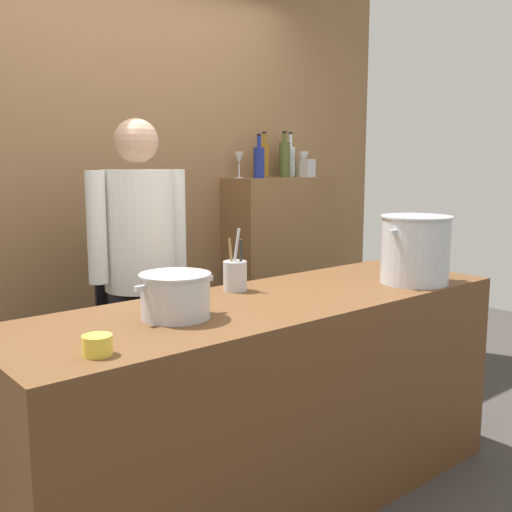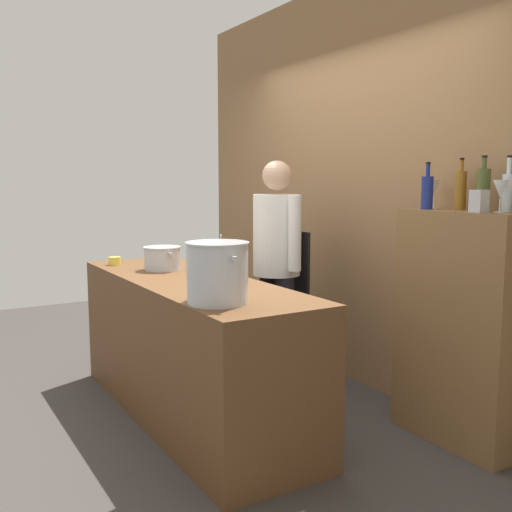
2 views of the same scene
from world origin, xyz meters
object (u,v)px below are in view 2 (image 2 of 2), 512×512
at_px(stockpot_small, 162,258).
at_px(wine_bottle_amber, 461,190).
at_px(utensil_crock, 221,266).
at_px(wine_bottle_olive, 483,189).
at_px(wine_bottle_cobalt, 427,192).
at_px(wine_glass_wide, 434,188).
at_px(wine_glass_short, 501,190).
at_px(wine_bottle_clear, 508,191).
at_px(chef, 277,258).
at_px(stockpot_large, 217,273).
at_px(spice_tin_silver, 479,201).
at_px(butter_jar, 115,261).

distance_m(stockpot_small, wine_bottle_amber, 2.01).
xyz_separation_m(utensil_crock, wine_bottle_amber, (1.05, 1.02, 0.50)).
height_order(wine_bottle_olive, wine_bottle_cobalt, wine_bottle_olive).
xyz_separation_m(utensil_crock, wine_glass_wide, (0.84, 1.03, 0.50)).
distance_m(wine_bottle_amber, wine_glass_short, 0.31).
xyz_separation_m(wine_bottle_cobalt, wine_glass_short, (0.45, 0.06, 0.02)).
height_order(utensil_crock, wine_bottle_clear, wine_bottle_clear).
height_order(chef, stockpot_small, chef).
xyz_separation_m(stockpot_large, wine_bottle_amber, (0.31, 1.42, 0.41)).
xyz_separation_m(stockpot_large, wine_bottle_clear, (0.58, 1.47, 0.40)).
xyz_separation_m(wine_bottle_clear, spice_tin_silver, (-0.03, -0.20, -0.05)).
bearing_deg(spice_tin_silver, wine_bottle_clear, 82.44).
height_order(wine_bottle_olive, wine_glass_short, wine_bottle_olive).
bearing_deg(wine_bottle_amber, stockpot_large, -102.17).
height_order(utensil_crock, wine_glass_wide, wine_glass_wide).
bearing_deg(butter_jar, utensil_crock, 27.09).
height_order(wine_bottle_cobalt, wine_glass_wide, wine_bottle_cobalt).
xyz_separation_m(utensil_crock, wine_glass_short, (1.35, 0.96, 0.50)).
bearing_deg(utensil_crock, stockpot_large, -28.63).
bearing_deg(wine_bottle_cobalt, spice_tin_silver, -5.55).
bearing_deg(chef, wine_glass_wide, -155.87).
height_order(wine_bottle_olive, wine_glass_wide, wine_bottle_olive).
bearing_deg(spice_tin_silver, wine_bottle_cobalt, 174.45).
height_order(stockpot_small, wine_glass_short, wine_glass_short).
distance_m(butter_jar, wine_glass_short, 2.67).
bearing_deg(wine_bottle_amber, utensil_crock, -135.80).
height_order(stockpot_small, wine_bottle_cobalt, wine_bottle_cobalt).
relative_size(stockpot_large, utensil_crock, 1.41).
xyz_separation_m(stockpot_small, wine_bottle_clear, (1.77, 1.29, 0.48)).
xyz_separation_m(wine_bottle_olive, wine_glass_wide, (-0.37, 0.02, 0.00)).
relative_size(stockpot_large, stockpot_small, 1.19).
bearing_deg(stockpot_large, wine_bottle_olive, 71.43).
bearing_deg(wine_bottle_amber, wine_bottle_clear, 8.91).
height_order(stockpot_small, wine_bottle_amber, wine_bottle_amber).
distance_m(wine_glass_wide, wine_glass_short, 0.52).
height_order(wine_bottle_amber, spice_tin_silver, wine_bottle_amber).
relative_size(utensil_crock, wine_glass_wide, 1.61).
height_order(wine_bottle_olive, wine_bottle_clear, wine_bottle_olive).
height_order(wine_bottle_amber, wine_glass_wide, wine_bottle_amber).
bearing_deg(spice_tin_silver, wine_glass_short, 62.01).
bearing_deg(wine_glass_short, butter_jar, -147.57).
height_order(chef, utensil_crock, chef).
height_order(stockpot_large, butter_jar, stockpot_large).
height_order(utensil_crock, wine_bottle_amber, wine_bottle_amber).
bearing_deg(spice_tin_silver, chef, -167.74).
height_order(butter_jar, wine_glass_short, wine_glass_short).
height_order(stockpot_small, wine_glass_wide, wine_glass_wide).
height_order(butter_jar, wine_bottle_olive, wine_bottle_olive).
bearing_deg(utensil_crock, wine_bottle_olive, 39.55).
bearing_deg(wine_bottle_olive, spice_tin_silver, -58.11).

